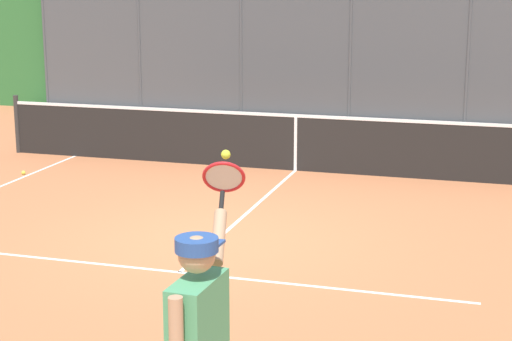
# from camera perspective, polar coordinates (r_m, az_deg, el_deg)

# --- Properties ---
(ground_plane) EXTENTS (60.00, 60.00, 0.00)m
(ground_plane) POSITION_cam_1_polar(r_m,az_deg,el_deg) (10.59, -2.65, -4.68)
(ground_plane) COLOR #B76B42
(court_line_markings) EXTENTS (8.33, 9.63, 0.01)m
(court_line_markings) POSITION_cam_1_polar(r_m,az_deg,el_deg) (9.20, -5.89, -7.46)
(court_line_markings) COLOR white
(court_line_markings) RESTS_ON ground
(fence_backdrop) EXTENTS (18.02, 1.37, 3.37)m
(fence_backdrop) POSITION_cam_1_polar(r_m,az_deg,el_deg) (19.42, 6.70, 8.32)
(fence_backdrop) COLOR #474C51
(fence_backdrop) RESTS_ON ground
(tennis_net) EXTENTS (10.70, 0.09, 1.07)m
(tennis_net) POSITION_cam_1_polar(r_m,az_deg,el_deg) (14.22, 2.69, 1.94)
(tennis_net) COLOR #2D2D2D
(tennis_net) RESTS_ON ground
(tennis_ball_near_net) EXTENTS (0.07, 0.07, 0.07)m
(tennis_ball_near_net) POSITION_cam_1_polar(r_m,az_deg,el_deg) (14.53, -15.36, -0.14)
(tennis_ball_near_net) COLOR #D6E042
(tennis_ball_near_net) RESTS_ON ground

